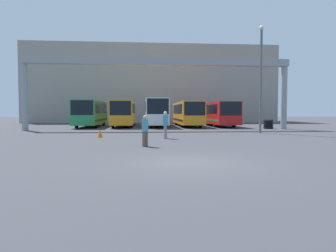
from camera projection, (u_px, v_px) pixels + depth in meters
The scene contains 13 objects.
ground_plane at pixel (186, 163), 10.54m from camera, with size 200.00×200.00×0.00m, color #38383D.
building_backdrop at pixel (152, 86), 54.94m from camera, with size 42.54×12.00×13.08m.
overhead_gantry at pixel (159, 70), 29.63m from camera, with size 26.44×0.80×7.13m.
bus_slot_0 at pixel (91, 112), 36.31m from camera, with size 2.54×10.83×3.10m.
bus_slot_1 at pixel (124, 112), 37.10m from camera, with size 2.45×11.80×3.05m.
bus_slot_2 at pixel (156, 111), 37.35m from camera, with size 2.55×11.67×3.33m.
bus_slot_3 at pixel (187, 112), 37.47m from camera, with size 2.51×11.27×2.99m.
bus_slot_4 at pixel (217, 113), 38.10m from camera, with size 2.59×11.89×2.97m.
pedestrian_mid_right at pixel (165, 124), 20.14m from camera, with size 0.38×0.38×1.83m.
pedestrian_near_left at pixel (145, 130), 15.47m from camera, with size 0.34×0.34×1.62m.
traffic_cone at pixel (100, 133), 21.03m from camera, with size 0.41×0.41×0.56m.
tire_stack at pixel (268, 124), 31.92m from camera, with size 1.04×1.04×0.96m.
lamp_post at pixel (261, 75), 25.14m from camera, with size 0.36×0.36×9.00m.
Camera 1 is at (-1.49, -10.38, 1.79)m, focal length 32.00 mm.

